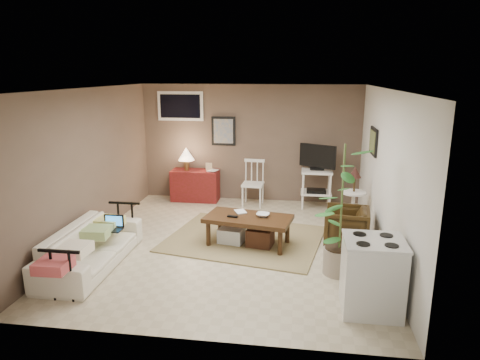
# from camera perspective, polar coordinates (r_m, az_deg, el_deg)

# --- Properties ---
(floor) EXTENTS (5.00, 5.00, 0.00)m
(floor) POSITION_cam_1_polar(r_m,az_deg,el_deg) (6.80, -1.20, -8.56)
(floor) COLOR #C1B293
(floor) RESTS_ON ground
(art_back) EXTENTS (0.50, 0.03, 0.60)m
(art_back) POSITION_cam_1_polar(r_m,az_deg,el_deg) (8.89, -2.21, 6.54)
(art_back) COLOR black
(art_right) EXTENTS (0.03, 0.60, 0.45)m
(art_right) POSITION_cam_1_polar(r_m,az_deg,el_deg) (7.43, 17.37, 4.94)
(art_right) COLOR black
(window) EXTENTS (0.96, 0.03, 0.60)m
(window) POSITION_cam_1_polar(r_m,az_deg,el_deg) (9.04, -7.95, 9.73)
(window) COLOR white
(rug) EXTENTS (2.69, 2.31, 0.02)m
(rug) POSITION_cam_1_polar(r_m,az_deg,el_deg) (6.99, 0.57, -7.81)
(rug) COLOR #8F7C53
(rug) RESTS_ON floor
(coffee_table) EXTENTS (1.41, 0.90, 0.50)m
(coffee_table) POSITION_cam_1_polar(r_m,az_deg,el_deg) (6.68, 1.03, -6.46)
(coffee_table) COLOR #3B1E10
(coffee_table) RESTS_ON floor
(sofa) EXTENTS (0.56, 1.93, 0.75)m
(sofa) POSITION_cam_1_polar(r_m,az_deg,el_deg) (6.30, -19.31, -7.59)
(sofa) COLOR white
(sofa) RESTS_ON floor
(sofa_pillows) EXTENTS (0.37, 1.83, 0.13)m
(sofa_pillows) POSITION_cam_1_polar(r_m,az_deg,el_deg) (6.07, -19.94, -7.62)
(sofa_pillows) COLOR #F5E6CA
(sofa_pillows) RESTS_ON sofa
(sofa_end_rails) EXTENTS (0.52, 1.93, 0.65)m
(sofa_end_rails) POSITION_cam_1_polar(r_m,az_deg,el_deg) (6.27, -18.36, -8.14)
(sofa_end_rails) COLOR black
(sofa_end_rails) RESTS_ON floor
(laptop) EXTENTS (0.30, 0.22, 0.20)m
(laptop) POSITION_cam_1_polar(r_m,az_deg,el_deg) (6.46, -16.60, -5.79)
(laptop) COLOR black
(laptop) RESTS_ON sofa
(red_console) EXTENTS (0.98, 0.43, 1.13)m
(red_console) POSITION_cam_1_polar(r_m,az_deg,el_deg) (9.00, -6.09, -0.31)
(red_console) COLOR maroon
(red_console) RESTS_ON floor
(spindle_chair) EXTENTS (0.44, 0.44, 0.92)m
(spindle_chair) POSITION_cam_1_polar(r_m,az_deg,el_deg) (8.63, 1.74, -0.58)
(spindle_chair) COLOR white
(spindle_chair) RESTS_ON floor
(tv_stand) EXTENTS (0.69, 0.49, 1.27)m
(tv_stand) POSITION_cam_1_polar(r_m,az_deg,el_deg) (8.56, 10.20, 0.72)
(tv_stand) COLOR white
(tv_stand) RESTS_ON floor
(side_table) EXTENTS (0.41, 0.41, 1.09)m
(side_table) POSITION_cam_1_polar(r_m,az_deg,el_deg) (7.51, 14.95, -1.38)
(side_table) COLOR white
(side_table) RESTS_ON floor
(armchair) EXTENTS (0.69, 0.72, 0.67)m
(armchair) POSITION_cam_1_polar(r_m,az_deg,el_deg) (6.85, 14.00, -5.83)
(armchair) COLOR #30210D
(armchair) RESTS_ON floor
(potted_plant) EXTENTS (0.45, 0.45, 1.79)m
(potted_plant) POSITION_cam_1_polar(r_m,az_deg,el_deg) (5.69, 13.40, -3.36)
(potted_plant) COLOR gray
(potted_plant) RESTS_ON floor
(stove) EXTENTS (0.66, 0.61, 0.86)m
(stove) POSITION_cam_1_polar(r_m,az_deg,el_deg) (5.10, 17.21, -12.06)
(stove) COLOR silver
(stove) RESTS_ON floor
(bowl) EXTENTS (0.21, 0.07, 0.20)m
(bowl) POSITION_cam_1_polar(r_m,az_deg,el_deg) (6.60, 3.08, -4.03)
(bowl) COLOR #3B1E10
(bowl) RESTS_ON coffee_table
(book_table) EXTENTS (0.15, 0.08, 0.22)m
(book_table) POSITION_cam_1_polar(r_m,az_deg,el_deg) (6.76, -0.59, -3.49)
(book_table) COLOR #3B1E10
(book_table) RESTS_ON coffee_table
(book_console) EXTENTS (0.17, 0.08, 0.24)m
(book_console) POSITION_cam_1_polar(r_m,az_deg,el_deg) (8.84, -4.14, 1.99)
(book_console) COLOR #3B1E10
(book_console) RESTS_ON red_console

